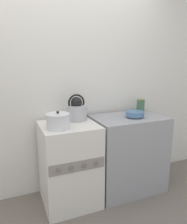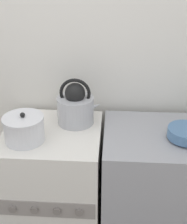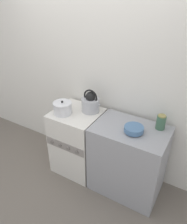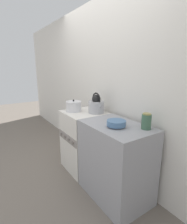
# 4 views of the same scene
# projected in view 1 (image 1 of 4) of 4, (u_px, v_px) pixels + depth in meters

# --- Properties ---
(ground_plane) EXTENTS (12.00, 12.00, 0.00)m
(ground_plane) POSITION_uv_depth(u_px,v_px,m) (79.00, 217.00, 2.22)
(ground_plane) COLOR #70665B
(wall_back) EXTENTS (7.00, 0.06, 2.50)m
(wall_back) POSITION_uv_depth(u_px,v_px,m) (59.00, 87.00, 2.51)
(wall_back) COLOR silver
(wall_back) RESTS_ON ground_plane
(stove) EXTENTS (0.59, 0.59, 0.90)m
(stove) POSITION_uv_depth(u_px,v_px,m) (70.00, 164.00, 2.37)
(stove) COLOR silver
(stove) RESTS_ON ground_plane
(counter) EXTENTS (0.83, 0.56, 0.91)m
(counter) POSITION_uv_depth(u_px,v_px,m) (128.00, 153.00, 2.64)
(counter) COLOR #99999E
(counter) RESTS_ON ground_plane
(kettle) EXTENTS (0.28, 0.23, 0.29)m
(kettle) POSITION_uv_depth(u_px,v_px,m) (77.00, 110.00, 2.41)
(kettle) COLOR #B2B2B7
(kettle) RESTS_ON stove
(cooking_pot) EXTENTS (0.23, 0.23, 0.18)m
(cooking_pot) POSITION_uv_depth(u_px,v_px,m) (58.00, 121.00, 2.11)
(cooking_pot) COLOR silver
(cooking_pot) RESTS_ON stove
(enamel_bowl) EXTENTS (0.21, 0.21, 0.07)m
(enamel_bowl) POSITION_uv_depth(u_px,v_px,m) (135.00, 114.00, 2.50)
(enamel_bowl) COLOR #4C729E
(enamel_bowl) RESTS_ON counter
(storage_jar) EXTENTS (0.10, 0.10, 0.17)m
(storage_jar) POSITION_uv_depth(u_px,v_px,m) (141.00, 105.00, 2.77)
(storage_jar) COLOR #3F664C
(storage_jar) RESTS_ON counter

